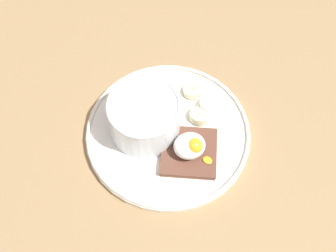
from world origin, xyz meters
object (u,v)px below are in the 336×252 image
at_px(oatmeal_bowl, 145,117).
at_px(toast_slice, 189,152).
at_px(poached_egg, 190,146).
at_px(banana_slice_front, 209,106).
at_px(banana_slice_back, 200,116).
at_px(banana_slice_left, 193,91).

height_order(oatmeal_bowl, toast_slice, oatmeal_bowl).
bearing_deg(poached_egg, oatmeal_bowl, 129.02).
distance_m(toast_slice, poached_egg, 0.02).
bearing_deg(banana_slice_front, banana_slice_back, -146.80).
bearing_deg(toast_slice, banana_slice_left, 68.37).
relative_size(poached_egg, banana_slice_back, 1.20).
xyz_separation_m(oatmeal_bowl, banana_slice_left, (0.09, 0.04, -0.03)).
bearing_deg(banana_slice_left, toast_slice, -111.63).
xyz_separation_m(toast_slice, poached_egg, (0.00, -0.00, 0.02)).
bearing_deg(oatmeal_bowl, banana_slice_front, 3.25).
relative_size(toast_slice, banana_slice_front, 2.48).
xyz_separation_m(poached_egg, banana_slice_left, (0.04, 0.11, -0.02)).
distance_m(poached_egg, banana_slice_back, 0.07).
height_order(oatmeal_bowl, banana_slice_back, oatmeal_bowl).
height_order(banana_slice_front, banana_slice_left, banana_slice_front).
bearing_deg(toast_slice, banana_slice_front, 50.45).
height_order(poached_egg, banana_slice_left, poached_egg).
distance_m(toast_slice, banana_slice_back, 0.07).
distance_m(oatmeal_bowl, toast_slice, 0.09).
bearing_deg(poached_egg, toast_slice, 131.47).
height_order(toast_slice, banana_slice_back, banana_slice_back).
height_order(banana_slice_front, banana_slice_back, same).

